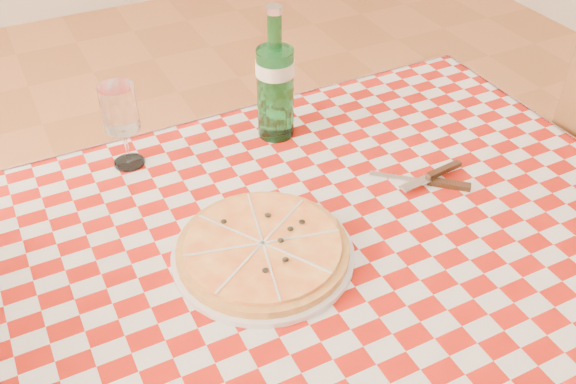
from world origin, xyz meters
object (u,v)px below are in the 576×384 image
water_bottle (275,74)px  wine_glass (123,126)px  pizza_plate (263,248)px  dining_table (312,272)px

water_bottle → wine_glass: water_bottle is taller
pizza_plate → water_bottle: bearing=60.7°
pizza_plate → water_bottle: size_ratio=1.09×
water_bottle → wine_glass: size_ratio=1.62×
wine_glass → pizza_plate: bearing=-70.8°
pizza_plate → wine_glass: bearing=109.2°
dining_table → water_bottle: size_ratio=4.15×
pizza_plate → wine_glass: (-0.13, 0.37, 0.07)m
dining_table → pizza_plate: size_ratio=3.82×
dining_table → pizza_plate: (-0.11, -0.01, 0.12)m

